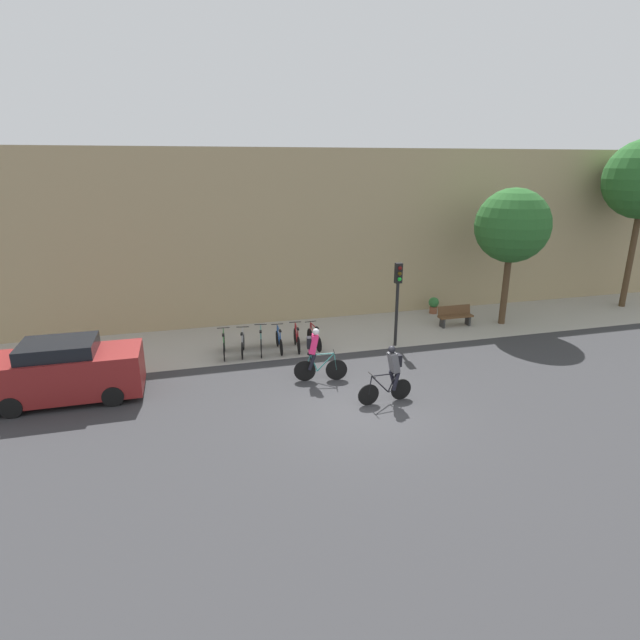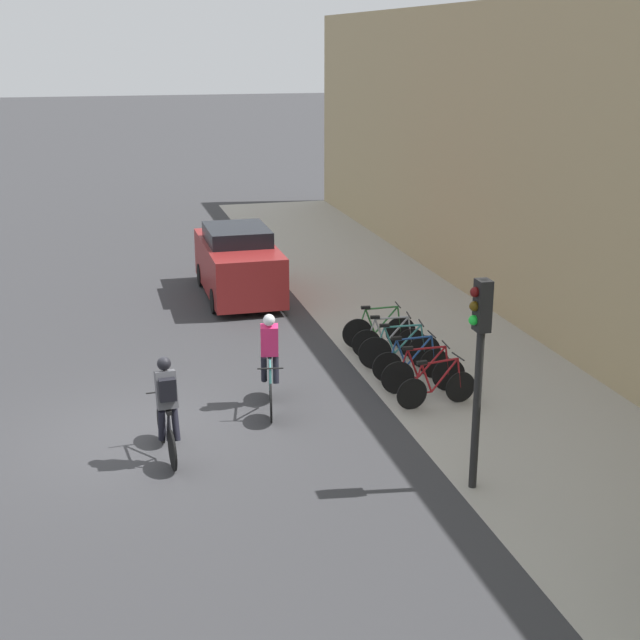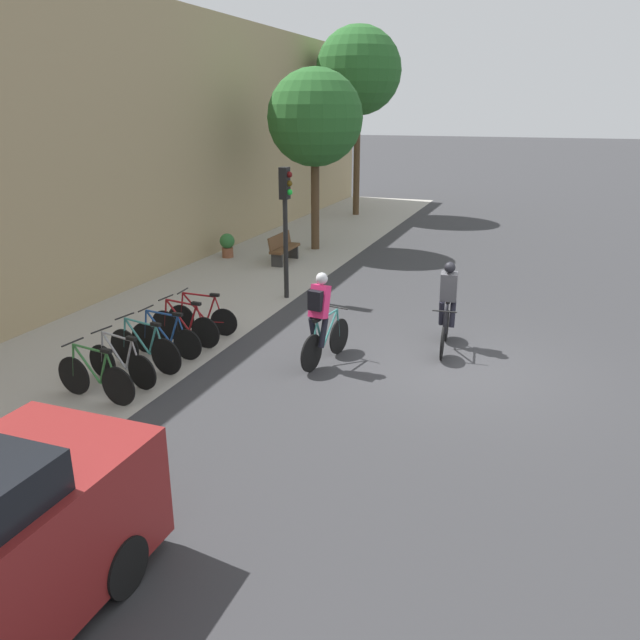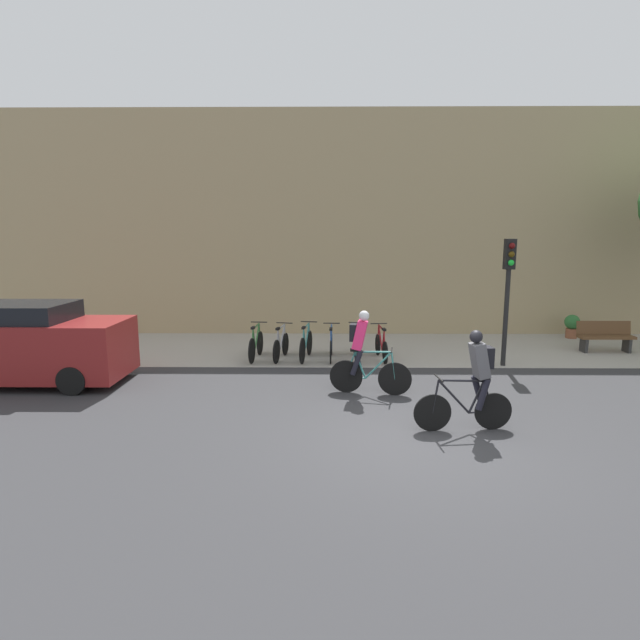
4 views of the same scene
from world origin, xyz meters
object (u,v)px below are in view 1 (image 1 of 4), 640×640
object	(u,v)px
parked_bike_4	(297,339)
parked_bike_2	(261,342)
potted_plant	(434,304)
parked_bike_0	(224,346)
parked_bike_1	(243,344)
parked_bike_5	(314,338)
cyclist_pink	(316,354)
bench	(455,316)
cyclist_grey	(391,372)
traffic_light_pole	(398,289)
parked_car	(66,371)
parked_bike_3	(279,341)

from	to	relation	value
parked_bike_4	parked_bike_2	bearing A→B (deg)	179.98
parked_bike_2	potted_plant	xyz separation A→B (m)	(8.65, 2.95, 0.03)
parked_bike_0	parked_bike_1	size ratio (longest dim) A/B	1.04
parked_bike_0	parked_bike_5	distance (m)	3.42
cyclist_pink	bench	size ratio (longest dim) A/B	1.16
cyclist_pink	parked_bike_5	world-z (taller)	cyclist_pink
cyclist_grey	bench	bearing A→B (deg)	47.09
parked_bike_5	bench	distance (m)	6.67
traffic_light_pole	potted_plant	bearing A→B (deg)	45.73
cyclist_pink	cyclist_grey	bearing A→B (deg)	-48.97
parked_bike_5	traffic_light_pole	distance (m)	3.69
parked_bike_1	parked_bike_5	distance (m)	2.74
parked_bike_1	parked_car	xyz separation A→B (m)	(-5.51, -2.32, 0.51)
parked_bike_5	parked_bike_2	bearing A→B (deg)	179.97
cyclist_pink	parked_bike_3	bearing A→B (deg)	102.07
cyclist_pink	cyclist_grey	distance (m)	2.69
parked_car	potted_plant	xyz separation A→B (m)	(14.84, 5.27, -0.46)
potted_plant	parked_bike_3	bearing A→B (deg)	-159.68
cyclist_pink	parked_bike_1	size ratio (longest dim) A/B	1.13
parked_bike_2	parked_car	xyz separation A→B (m)	(-6.19, -2.32, 0.49)
bench	parked_car	world-z (taller)	parked_car
bench	parked_bike_1	bearing A→B (deg)	-174.06
parked_bike_2	bench	distance (m)	8.70
parked_bike_1	parked_bike_2	bearing A→B (deg)	0.02
parked_bike_1	traffic_light_pole	xyz separation A→B (m)	(5.84, -0.64, 1.89)
parked_bike_2	parked_bike_3	xyz separation A→B (m)	(0.69, -0.00, -0.03)
parked_bike_1	bench	bearing A→B (deg)	5.94
parked_bike_3	parked_bike_2	bearing A→B (deg)	179.94
parked_bike_3	parked_bike_5	world-z (taller)	parked_bike_3
parked_bike_0	traffic_light_pole	distance (m)	6.82
parked_bike_2	parked_bike_4	world-z (taller)	parked_bike_2
parked_bike_5	bench	xyz separation A→B (m)	(6.59, 0.97, 0.09)
parked_bike_2	bench	xyz separation A→B (m)	(8.65, 0.97, 0.06)
cyclist_grey	parked_bike_1	world-z (taller)	cyclist_grey
potted_plant	parked_bike_2	bearing A→B (deg)	-161.18
traffic_light_pole	parked_bike_3	bearing A→B (deg)	171.88
parked_bike_5	traffic_light_pole	size ratio (longest dim) A/B	0.49
cyclist_grey	parked_bike_1	xyz separation A→B (m)	(-3.77, 5.01, -0.56)
parked_bike_3	parked_bike_4	xyz separation A→B (m)	(0.68, 0.00, 0.01)
parked_bike_5	cyclist_grey	bearing A→B (deg)	-78.35
traffic_light_pole	parked_car	size ratio (longest dim) A/B	0.76
parked_bike_1	parked_bike_5	world-z (taller)	parked_bike_1
cyclist_grey	parked_bike_5	bearing A→B (deg)	101.65
parked_bike_5	potted_plant	world-z (taller)	parked_bike_5
parked_bike_4	traffic_light_pole	world-z (taller)	traffic_light_pole
bench	parked_bike_2	bearing A→B (deg)	-173.60
parked_bike_0	parked_car	world-z (taller)	parked_car
cyclist_pink	cyclist_grey	xyz separation A→B (m)	(1.76, -2.03, 0.00)
parked_bike_0	parked_bike_2	size ratio (longest dim) A/B	0.96
parked_bike_4	parked_bike_1	bearing A→B (deg)	180.00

